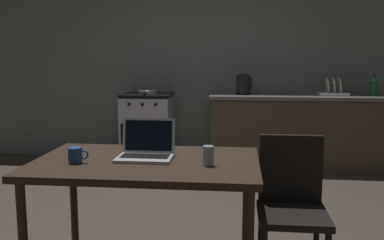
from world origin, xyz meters
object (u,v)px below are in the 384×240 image
object	(u,v)px
dining_table	(146,172)
frying_pan	(148,92)
coffee_mug	(76,155)
drinking_glass	(208,156)
bottle	(374,86)
dish_rack	(333,91)
chair	(292,200)
laptop	(146,150)
stove_oven	(148,129)
electric_kettle	(243,85)

from	to	relation	value
dining_table	frying_pan	bearing A→B (deg)	101.61
coffee_mug	drinking_glass	world-z (taller)	drinking_glass
coffee_mug	dining_table	bearing A→B (deg)	15.56
bottle	dish_rack	size ratio (longest dim) A/B	0.76
frying_pan	drinking_glass	world-z (taller)	frying_pan
chair	laptop	size ratio (longest dim) A/B	2.76
stove_oven	coffee_mug	bearing A→B (deg)	-85.91
electric_kettle	frying_pan	world-z (taller)	electric_kettle
electric_kettle	frying_pan	xyz separation A→B (m)	(-1.17, -0.03, -0.09)
dining_table	chair	distance (m)	0.87
dish_rack	dining_table	bearing A→B (deg)	-119.64
stove_oven	dining_table	xyz separation A→B (m)	(0.60, -2.88, 0.24)
coffee_mug	frying_pan	bearing A→B (deg)	93.95
stove_oven	coffee_mug	distance (m)	3.02
coffee_mug	drinking_glass	bearing A→B (deg)	1.54
drinking_glass	frying_pan	bearing A→B (deg)	107.96
dish_rack	stove_oven	bearing A→B (deg)	-179.94
frying_pan	stove_oven	bearing A→B (deg)	109.35
coffee_mug	dish_rack	world-z (taller)	dish_rack
bottle	drinking_glass	world-z (taller)	bottle
stove_oven	electric_kettle	xyz separation A→B (m)	(1.18, 0.00, 0.56)
dining_table	electric_kettle	world-z (taller)	electric_kettle
frying_pan	drinking_glass	bearing A→B (deg)	-72.04
laptop	drinking_glass	distance (m)	0.40
laptop	chair	bearing A→B (deg)	17.56
dining_table	chair	bearing A→B (deg)	7.07
dining_table	coffee_mug	size ratio (longest dim) A/B	11.07
dining_table	laptop	world-z (taller)	laptop
stove_oven	chair	xyz separation A→B (m)	(1.45, -2.78, 0.06)
stove_oven	bottle	world-z (taller)	bottle
bottle	laptop	bearing A→B (deg)	-127.02
bottle	drinking_glass	bearing A→B (deg)	-120.52
dish_rack	frying_pan	bearing A→B (deg)	-179.28
drinking_glass	electric_kettle	bearing A→B (deg)	85.88
stove_oven	laptop	xyz separation A→B (m)	(0.58, -2.83, 0.36)
electric_kettle	drinking_glass	world-z (taller)	electric_kettle
bottle	coffee_mug	world-z (taller)	bottle
stove_oven	dish_rack	size ratio (longest dim) A/B	2.61
dining_table	laptop	xyz separation A→B (m)	(-0.01, 0.05, 0.12)
laptop	dish_rack	bearing A→B (deg)	73.60
laptop	electric_kettle	bearing A→B (deg)	92.03
stove_oven	frying_pan	xyz separation A→B (m)	(0.01, -0.03, 0.47)
chair	frying_pan	xyz separation A→B (m)	(-1.44, 2.75, 0.40)
frying_pan	drinking_glass	size ratio (longest dim) A/B	3.97
frying_pan	dish_rack	bearing A→B (deg)	0.72
laptop	coffee_mug	distance (m)	0.40
laptop	bottle	bearing A→B (deg)	66.81
stove_oven	coffee_mug	size ratio (longest dim) A/B	7.56
bottle	frying_pan	xyz separation A→B (m)	(-2.68, 0.02, -0.10)
laptop	dining_table	bearing A→B (deg)	-62.91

